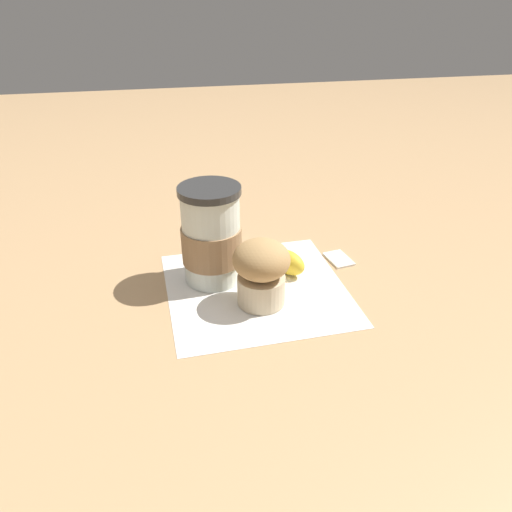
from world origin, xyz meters
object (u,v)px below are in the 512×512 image
(coffee_cup, at_px, (211,237))
(muffin, at_px, (260,270))
(sugar_packet, at_px, (339,258))
(banana, at_px, (249,260))

(coffee_cup, height_order, muffin, coffee_cup)
(coffee_cup, distance_m, muffin, 0.10)
(muffin, height_order, sugar_packet, muffin)
(muffin, distance_m, sugar_packet, 0.18)
(coffee_cup, bearing_deg, banana, 8.73)
(banana, bearing_deg, sugar_packet, 2.38)
(sugar_packet, bearing_deg, banana, -177.62)
(coffee_cup, xyz_separation_m, sugar_packet, (0.20, 0.01, -0.07))
(muffin, relative_size, sugar_packet, 1.87)
(muffin, height_order, banana, muffin)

